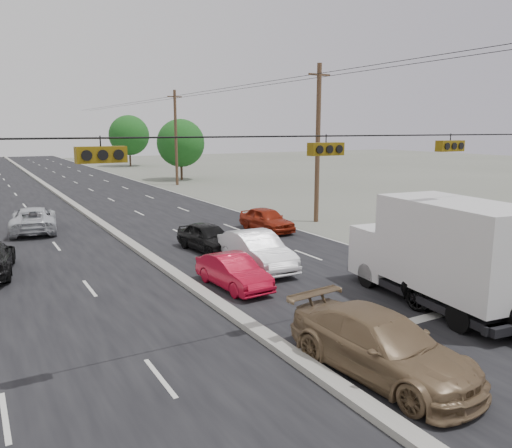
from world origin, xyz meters
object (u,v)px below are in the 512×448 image
at_px(queue_car_a, 208,237).
at_px(oncoming_far, 33,220).
at_px(utility_pole_right_b, 318,143).
at_px(tan_sedan, 381,346).
at_px(utility_pole_right_c, 176,137).
at_px(tree_right_mid, 181,143).
at_px(tree_right_far, 129,135).
at_px(box_truck, 441,252).
at_px(red_sedan, 233,272).
at_px(queue_car_b, 256,251).
at_px(black_suv, 497,298).
at_px(queue_car_e, 267,220).

bearing_deg(queue_car_a, oncoming_far, 119.81).
distance_m(utility_pole_right_b, tan_sedan, 21.20).
bearing_deg(utility_pole_right_c, tree_right_mid, 63.43).
distance_m(tree_right_far, oncoming_far, 53.47).
bearing_deg(queue_car_a, tree_right_far, 70.90).
bearing_deg(box_truck, tree_right_mid, 86.77).
bearing_deg(tree_right_mid, red_sedan, -108.93).
height_order(tree_right_mid, queue_car_a, tree_right_mid).
height_order(box_truck, queue_car_a, box_truck).
bearing_deg(oncoming_far, utility_pole_right_b, 168.91).
bearing_deg(box_truck, queue_car_b, 121.60).
relative_size(red_sedan, black_suv, 0.66).
relative_size(box_truck, oncoming_far, 1.42).
distance_m(tree_right_mid, tan_sedan, 49.56).
distance_m(box_truck, black_suv, 2.30).
xyz_separation_m(tree_right_far, red_sedan, (-14.60, -64.64, -4.33)).
bearing_deg(queue_car_b, oncoming_far, 121.89).
height_order(tan_sedan, queue_car_e, tan_sedan).
bearing_deg(tree_right_far, black_suv, -97.15).
distance_m(tan_sedan, queue_car_a, 13.79).
height_order(queue_car_e, oncoming_far, oncoming_far).
distance_m(tree_right_mid, oncoming_far, 31.12).
distance_m(tree_right_mid, queue_car_b, 39.62).
relative_size(tan_sedan, oncoming_far, 0.99).
relative_size(tree_right_mid, queue_car_b, 1.48).
bearing_deg(tan_sedan, oncoming_far, 97.52).
distance_m(tree_right_far, red_sedan, 66.41).
relative_size(tree_right_mid, tan_sedan, 1.36).
bearing_deg(tan_sedan, tree_right_mid, 68.53).
bearing_deg(utility_pole_right_b, tree_right_far, 86.36).
height_order(utility_pole_right_b, queue_car_e, utility_pole_right_b).
xyz_separation_m(utility_pole_right_b, queue_car_b, (-9.00, -7.75, -4.31)).
bearing_deg(utility_pole_right_b, queue_car_a, -158.05).
distance_m(utility_pole_right_c, tree_right_far, 30.20).
xyz_separation_m(box_truck, red_sedan, (-5.28, 5.15, -1.26)).
height_order(tree_right_far, queue_car_b, tree_right_far).
xyz_separation_m(utility_pole_right_c, tan_sedan, (-11.10, -42.53, -4.35)).
distance_m(utility_pole_right_b, red_sedan, 15.37).
height_order(tree_right_far, queue_car_e, tree_right_far).
bearing_deg(utility_pole_right_c, black_suv, -97.50).
bearing_deg(utility_pole_right_c, box_truck, -98.32).
bearing_deg(queue_car_a, tree_right_mid, 63.83).
height_order(box_truck, red_sedan, box_truck).
relative_size(tree_right_far, oncoming_far, 1.53).
bearing_deg(queue_car_b, tan_sedan, -99.42).
bearing_deg(utility_pole_right_c, oncoming_far, -130.23).
bearing_deg(utility_pole_right_b, tree_right_mid, 85.24).
xyz_separation_m(tree_right_mid, queue_car_a, (-12.00, -33.83, -3.63)).
height_order(utility_pole_right_c, tan_sedan, utility_pole_right_c).
height_order(utility_pole_right_c, queue_car_a, utility_pole_right_c).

